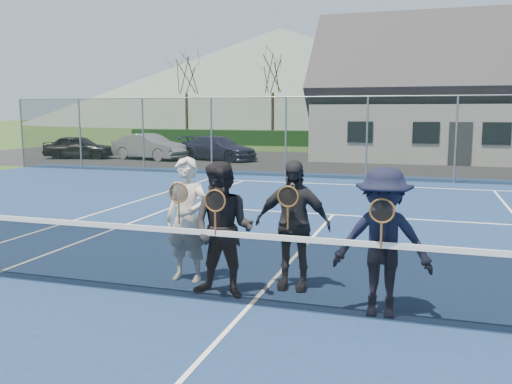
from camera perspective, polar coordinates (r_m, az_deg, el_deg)
ground at (r=26.45m, az=12.97°, el=2.90°), size 220.00×220.00×0.00m
court_surface at (r=7.02m, az=-0.60°, el=-11.95°), size 30.00×30.00×0.02m
tarmac_carpark at (r=27.05m, az=4.48°, el=3.22°), size 40.00×12.00×0.01m
hedge_row at (r=38.36m, az=14.45°, el=5.33°), size 40.00×1.20×1.10m
hill_west at (r=105.01m, az=2.56°, el=12.01°), size 110.00×110.00×18.00m
car_a at (r=30.14m, az=-18.12°, el=4.53°), size 3.85×2.28×1.23m
car_b at (r=28.57m, az=-11.19°, el=4.70°), size 4.25×2.27×1.33m
car_c at (r=27.65m, az=-3.96°, el=4.61°), size 4.55×2.92×1.23m
court_markings at (r=7.02m, az=-0.61°, el=-11.84°), size 11.03×23.83×0.01m
tennis_net at (r=6.85m, az=-0.61°, el=-7.80°), size 11.68×0.08×1.10m
perimeter_fence at (r=19.88m, az=11.60°, el=5.59°), size 30.07×0.07×3.02m
clubhouse at (r=30.35m, az=21.53°, el=10.77°), size 15.60×8.20×7.70m
tree_a at (r=43.33m, az=-7.39°, el=12.80°), size 3.20×3.20×7.77m
tree_b at (r=40.91m, az=1.79°, el=13.12°), size 3.20×3.20×7.77m
tree_c at (r=39.40m, az=17.79°, el=12.91°), size 3.20×3.20×7.77m
player_a at (r=7.86m, az=-7.25°, el=-2.89°), size 0.68×0.52×1.80m
player_b at (r=7.15m, az=-3.49°, el=-3.98°), size 0.90×0.71×1.80m
player_c at (r=7.48m, az=3.87°, el=-3.43°), size 1.07×0.52×1.80m
player_d at (r=6.63m, az=13.19°, el=-5.19°), size 1.17×0.68×1.80m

